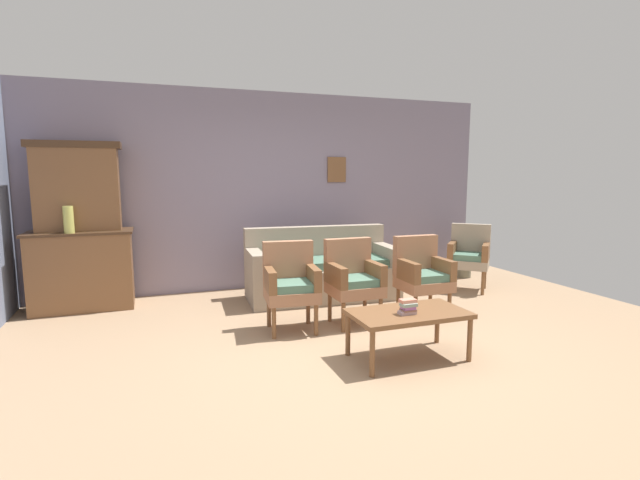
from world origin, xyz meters
The scene contains 13 objects.
ground_plane centered at (0.00, 0.00, 0.00)m, with size 7.68×7.68×0.00m, color #997A5B.
wall_back_with_decor centered at (0.00, 2.63, 1.35)m, with size 6.40×0.09×2.70m.
side_cabinet centered at (-2.46, 2.25, 0.47)m, with size 1.16×0.55×0.93m.
cabinet_upper_hutch centered at (-2.46, 2.33, 1.45)m, with size 0.99×0.38×1.03m.
vase_on_cabinet centered at (-2.54, 2.06, 1.08)m, with size 0.11×0.11×0.31m, color #BEBE5B.
floral_couch centered at (0.36, 1.76, 0.33)m, with size 1.94×0.92×0.90m.
armchair_row_middle centered at (-0.37, 0.68, 0.50)m, with size 0.57×0.55×0.90m.
armchair_by_doorway centered at (0.31, 0.66, 0.50)m, with size 0.52×0.49×0.90m.
armchair_near_couch_end centered at (1.13, 0.61, 0.50)m, with size 0.53×0.50×0.90m.
wingback_chair_by_fireplace centered at (2.42, 1.47, 0.50)m, with size 0.71×0.71×0.90m.
coffee_table centered at (0.36, -0.40, 0.38)m, with size 1.00×0.56×0.42m.
book_stack_on_table centered at (0.32, -0.47, 0.48)m, with size 0.15×0.10×0.13m.
floor_vase_by_wall centered at (2.85, 2.15, 0.39)m, with size 0.24×0.24×0.78m, color #65604C.
Camera 1 is at (-1.69, -3.82, 1.59)m, focal length 26.44 mm.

